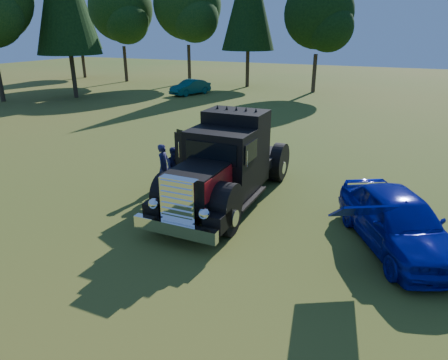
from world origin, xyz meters
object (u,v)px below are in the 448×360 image
(spectator_near, at_px, (164,166))
(diamond_t_truck, at_px, (225,167))
(spectator_far, at_px, (175,169))
(hotrod_coupe, at_px, (398,220))
(distant_teal_car, at_px, (190,87))

(spectator_near, bearing_deg, diamond_t_truck, -99.75)
(spectator_far, bearing_deg, spectator_near, 133.34)
(hotrod_coupe, bearing_deg, spectator_far, 171.17)
(spectator_near, height_order, spectator_far, spectator_near)
(diamond_t_truck, relative_size, distant_teal_car, 1.81)
(distant_teal_car, bearing_deg, spectator_far, -44.63)
(diamond_t_truck, height_order, spectator_far, diamond_t_truck)
(diamond_t_truck, height_order, hotrod_coupe, diamond_t_truck)
(distant_teal_car, bearing_deg, diamond_t_truck, -40.46)
(hotrod_coupe, height_order, spectator_far, hotrod_coupe)
(spectator_far, height_order, distant_teal_car, spectator_far)
(spectator_near, distance_m, distant_teal_car, 22.53)
(spectator_near, bearing_deg, hotrod_coupe, -101.56)
(hotrod_coupe, relative_size, spectator_far, 3.10)
(hotrod_coupe, bearing_deg, diamond_t_truck, 170.99)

